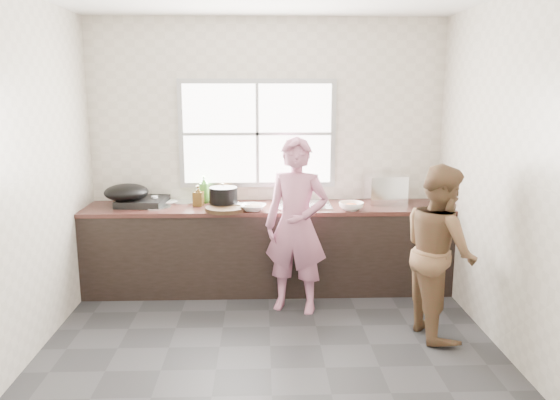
{
  "coord_description": "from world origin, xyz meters",
  "views": [
    {
      "loc": [
        -0.06,
        -4.0,
        2.01
      ],
      "look_at": [
        0.1,
        0.65,
        1.05
      ],
      "focal_mm": 35.0,
      "sensor_mm": 36.0,
      "label": 1
    }
  ],
  "objects_px": {
    "wok": "(126,192)",
    "dish_rack": "(386,189)",
    "bowl_mince": "(253,208)",
    "pot_lid_left": "(158,207)",
    "bottle_brown_short": "(223,194)",
    "bottle_green": "(204,189)",
    "burner": "(143,202)",
    "woman": "(296,231)",
    "plate_food": "(168,202)",
    "person_side": "(440,251)",
    "bowl_held": "(319,206)",
    "black_pot": "(223,197)",
    "cutting_board": "(225,209)",
    "bottle_brown_tall": "(198,196)",
    "glass_jar": "(155,200)",
    "bowl_crabs": "(351,207)",
    "pot_lid_right": "(185,202)"
  },
  "relations": [
    {
      "from": "wok",
      "to": "dish_rack",
      "type": "height_order",
      "value": "dish_rack"
    },
    {
      "from": "bowl_mince",
      "to": "pot_lid_left",
      "type": "height_order",
      "value": "bowl_mince"
    },
    {
      "from": "pot_lid_left",
      "to": "bottle_brown_short",
      "type": "bearing_deg",
      "value": 14.65
    },
    {
      "from": "bottle_green",
      "to": "burner",
      "type": "height_order",
      "value": "bottle_green"
    },
    {
      "from": "woman",
      "to": "dish_rack",
      "type": "distance_m",
      "value": 1.18
    },
    {
      "from": "bottle_brown_short",
      "to": "burner",
      "type": "height_order",
      "value": "bottle_brown_short"
    },
    {
      "from": "bowl_mince",
      "to": "burner",
      "type": "bearing_deg",
      "value": 165.19
    },
    {
      "from": "plate_food",
      "to": "bottle_green",
      "type": "bearing_deg",
      "value": -5.56
    },
    {
      "from": "person_side",
      "to": "burner",
      "type": "xyz_separation_m",
      "value": [
        -2.64,
        1.17,
        0.18
      ]
    },
    {
      "from": "person_side",
      "to": "bowl_mince",
      "type": "distance_m",
      "value": 1.77
    },
    {
      "from": "bowl_mince",
      "to": "bowl_held",
      "type": "distance_m",
      "value": 0.64
    },
    {
      "from": "bowl_held",
      "to": "dish_rack",
      "type": "height_order",
      "value": "dish_rack"
    },
    {
      "from": "bowl_held",
      "to": "pot_lid_left",
      "type": "relative_size",
      "value": 0.66
    },
    {
      "from": "bowl_held",
      "to": "wok",
      "type": "xyz_separation_m",
      "value": [
        -1.89,
        0.16,
        0.11
      ]
    },
    {
      "from": "pot_lid_left",
      "to": "bottle_green",
      "type": "bearing_deg",
      "value": 26.04
    },
    {
      "from": "bottle_brown_short",
      "to": "wok",
      "type": "xyz_separation_m",
      "value": [
        -0.94,
        -0.09,
        0.05
      ]
    },
    {
      "from": "black_pot",
      "to": "dish_rack",
      "type": "relative_size",
      "value": 0.73
    },
    {
      "from": "cutting_board",
      "to": "bottle_brown_tall",
      "type": "xyz_separation_m",
      "value": [
        -0.28,
        0.24,
        0.08
      ]
    },
    {
      "from": "glass_jar",
      "to": "bottle_green",
      "type": "bearing_deg",
      "value": 8.32
    },
    {
      "from": "woman",
      "to": "bowl_held",
      "type": "height_order",
      "value": "woman"
    },
    {
      "from": "dish_rack",
      "to": "bowl_crabs",
      "type": "bearing_deg",
      "value": -147.55
    },
    {
      "from": "bowl_mince",
      "to": "pot_lid_left",
      "type": "xyz_separation_m",
      "value": [
        -0.94,
        0.16,
        -0.02
      ]
    },
    {
      "from": "bottle_green",
      "to": "pot_lid_right",
      "type": "height_order",
      "value": "bottle_green"
    },
    {
      "from": "bowl_crabs",
      "to": "bottle_brown_short",
      "type": "xyz_separation_m",
      "value": [
        -1.25,
        0.33,
        0.07
      ]
    },
    {
      "from": "dish_rack",
      "to": "pot_lid_left",
      "type": "xyz_separation_m",
      "value": [
        -2.27,
        -0.14,
        -0.14
      ]
    },
    {
      "from": "bottle_brown_tall",
      "to": "dish_rack",
      "type": "bearing_deg",
      "value": 2.05
    },
    {
      "from": "person_side",
      "to": "burner",
      "type": "distance_m",
      "value": 2.89
    },
    {
      "from": "pot_lid_left",
      "to": "pot_lid_right",
      "type": "xyz_separation_m",
      "value": [
        0.23,
        0.25,
        0.0
      ]
    },
    {
      "from": "bottle_brown_short",
      "to": "glass_jar",
      "type": "xyz_separation_m",
      "value": [
        -0.68,
        -0.02,
        -0.05
      ]
    },
    {
      "from": "bottle_brown_tall",
      "to": "dish_rack",
      "type": "distance_m",
      "value": 1.89
    },
    {
      "from": "wok",
      "to": "pot_lid_left",
      "type": "relative_size",
      "value": 1.66
    },
    {
      "from": "bottle_green",
      "to": "wok",
      "type": "bearing_deg",
      "value": -169.2
    },
    {
      "from": "bowl_crabs",
      "to": "plate_food",
      "type": "bearing_deg",
      "value": 167.26
    },
    {
      "from": "bowl_mince",
      "to": "dish_rack",
      "type": "xyz_separation_m",
      "value": [
        1.34,
        0.31,
        0.11
      ]
    },
    {
      "from": "bowl_held",
      "to": "bottle_green",
      "type": "distance_m",
      "value": 1.19
    },
    {
      "from": "bowl_crabs",
      "to": "bottle_brown_short",
      "type": "distance_m",
      "value": 1.3
    },
    {
      "from": "plate_food",
      "to": "pot_lid_right",
      "type": "xyz_separation_m",
      "value": [
        0.17,
        -0.0,
        -0.0
      ]
    },
    {
      "from": "bottle_green",
      "to": "plate_food",
      "type": "bearing_deg",
      "value": 174.44
    },
    {
      "from": "pot_lid_right",
      "to": "pot_lid_left",
      "type": "bearing_deg",
      "value": -132.9
    },
    {
      "from": "bottle_brown_tall",
      "to": "cutting_board",
      "type": "bearing_deg",
      "value": -40.24
    },
    {
      "from": "person_side",
      "to": "glass_jar",
      "type": "xyz_separation_m",
      "value": [
        -2.52,
        1.18,
        0.19
      ]
    },
    {
      "from": "person_side",
      "to": "pot_lid_left",
      "type": "relative_size",
      "value": 5.49
    },
    {
      "from": "black_pot",
      "to": "wok",
      "type": "bearing_deg",
      "value": 175.66
    },
    {
      "from": "person_side",
      "to": "burner",
      "type": "height_order",
      "value": "person_side"
    },
    {
      "from": "wok",
      "to": "person_side",
      "type": "bearing_deg",
      "value": -21.75
    },
    {
      "from": "cutting_board",
      "to": "plate_food",
      "type": "height_order",
      "value": "cutting_board"
    },
    {
      "from": "person_side",
      "to": "black_pot",
      "type": "relative_size",
      "value": 5.17
    },
    {
      "from": "plate_food",
      "to": "pot_lid_left",
      "type": "height_order",
      "value": "plate_food"
    },
    {
      "from": "bowl_crabs",
      "to": "pot_lid_left",
      "type": "distance_m",
      "value": 1.88
    },
    {
      "from": "bowl_held",
      "to": "dish_rack",
      "type": "relative_size",
      "value": 0.45
    }
  ]
}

